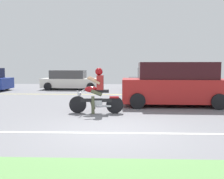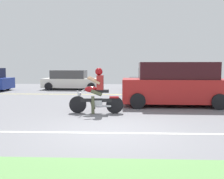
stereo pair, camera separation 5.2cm
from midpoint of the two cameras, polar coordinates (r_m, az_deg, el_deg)
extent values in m
cube|color=slate|center=(9.85, 0.97, -5.03)|extent=(56.00, 30.00, 0.04)
cube|color=silver|center=(6.71, 0.23, -9.72)|extent=(50.40, 0.12, 0.01)
cube|color=yellow|center=(15.69, 1.54, -1.11)|extent=(50.40, 0.12, 0.01)
cylinder|color=black|center=(9.53, -7.53, -3.37)|extent=(0.63, 0.10, 0.63)
cylinder|color=black|center=(9.39, 0.77, -3.46)|extent=(0.63, 0.10, 0.63)
cylinder|color=#B7BAC1|center=(9.48, -6.92, -1.82)|extent=(0.29, 0.05, 0.55)
cube|color=black|center=(9.41, -3.41, -2.41)|extent=(1.16, 0.11, 0.13)
cube|color=#B7BAC1|center=(9.42, -3.09, -3.17)|extent=(0.34, 0.21, 0.25)
ellipsoid|color=maroon|center=(9.39, -4.58, 0.04)|extent=(0.47, 0.25, 0.23)
cube|color=black|center=(9.35, -2.14, -0.36)|extent=(0.51, 0.23, 0.11)
cube|color=maroon|center=(9.35, 0.65, -1.73)|extent=(0.34, 0.17, 0.06)
cylinder|color=#B7BAC1|center=(9.44, -6.43, -0.24)|extent=(0.04, 0.66, 0.04)
sphere|color=#B7BAC1|center=(9.47, -7.18, -1.00)|extent=(0.15, 0.15, 0.15)
cylinder|color=#B7BAC1|center=(9.29, -1.67, -3.75)|extent=(0.53, 0.08, 0.07)
cube|color=maroon|center=(9.33, -2.53, 1.58)|extent=(0.23, 0.34, 0.53)
sphere|color=maroon|center=(9.32, -2.80, 4.05)|extent=(0.27, 0.27, 0.27)
cylinder|color=#51563D|center=(9.48, -3.23, -0.61)|extent=(0.43, 0.14, 0.27)
cylinder|color=#51563D|center=(9.27, -3.36, -0.74)|extent=(0.43, 0.14, 0.27)
cylinder|color=#51563D|center=(9.30, -4.16, -3.52)|extent=(0.12, 0.12, 0.65)
cylinder|color=#51563D|center=(9.58, -4.21, -3.49)|extent=(0.22, 0.12, 0.36)
cylinder|color=tan|center=(9.56, -3.68, 2.14)|extent=(0.48, 0.10, 0.30)
cylinder|color=tan|center=(9.14, -3.98, 1.99)|extent=(0.48, 0.10, 0.30)
cube|color=#AD1E1E|center=(11.54, 13.89, -0.18)|extent=(4.57, 2.03, 1.01)
cube|color=#351116|center=(11.51, 14.43, 4.12)|extent=(3.30, 1.73, 0.73)
cylinder|color=black|center=(12.88, 20.28, -1.41)|extent=(0.65, 0.24, 0.64)
cylinder|color=black|center=(12.36, 5.63, -1.37)|extent=(0.65, 0.24, 0.64)
cylinder|color=black|center=(11.07, 23.06, -2.54)|extent=(0.65, 0.24, 0.64)
cylinder|color=black|center=(10.46, 5.93, -2.57)|extent=(0.65, 0.24, 0.64)
cylinder|color=black|center=(20.46, -22.31, 0.76)|extent=(0.57, 0.21, 0.56)
cube|color=white|center=(19.51, -8.77, 1.50)|extent=(4.43, 1.96, 0.67)
cube|color=#444346|center=(19.54, -9.54, 3.39)|extent=(2.58, 1.64, 0.62)
cylinder|color=black|center=(19.08, -13.98, 0.70)|extent=(0.57, 0.20, 0.56)
cylinder|color=black|center=(18.33, -4.61, 0.66)|extent=(0.57, 0.20, 0.56)
cylinder|color=black|center=(20.80, -12.41, 1.09)|extent=(0.57, 0.20, 0.56)
cylinder|color=black|center=(20.12, -3.80, 1.07)|extent=(0.57, 0.20, 0.56)
cube|color=#232328|center=(19.01, 10.83, 1.53)|extent=(4.45, 1.84, 0.77)
cube|color=black|center=(18.94, 10.07, 3.78)|extent=(2.58, 1.58, 0.71)
cylinder|color=black|center=(17.95, 6.18, 0.55)|extent=(0.56, 0.18, 0.56)
cylinder|color=black|center=(18.43, 16.16, 0.49)|extent=(0.56, 0.18, 0.56)
cylinder|color=black|center=(19.78, 5.85, 0.98)|extent=(0.56, 0.18, 0.56)
cylinder|color=black|center=(20.21, 14.94, 0.92)|extent=(0.56, 0.18, 0.56)
camera|label=1|loc=(0.03, -89.84, 0.01)|focal=40.72mm
camera|label=2|loc=(0.03, 90.16, -0.01)|focal=40.72mm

